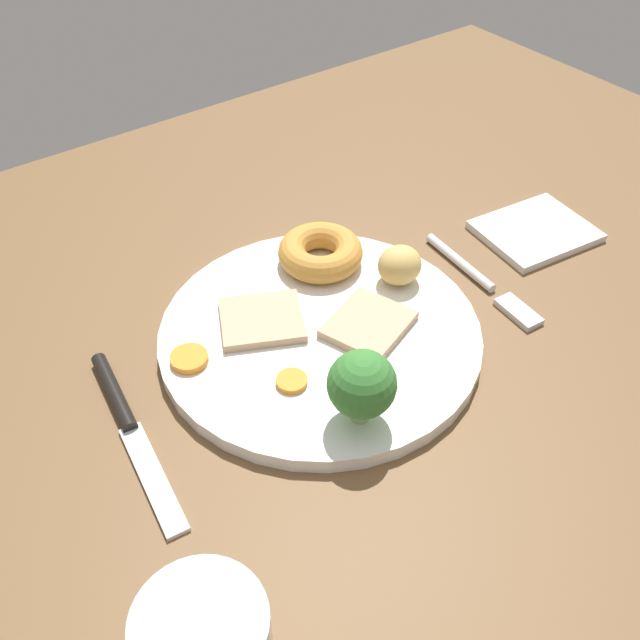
{
  "coord_description": "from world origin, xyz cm",
  "views": [
    {
      "loc": [
        29.4,
        37.75,
        46.9
      ],
      "look_at": [
        3.41,
        2.43,
        6.0
      ],
      "focal_mm": 39.67,
      "sensor_mm": 36.0,
      "label": 1
    }
  ],
  "objects_px": {
    "meat_slice_main": "(262,320)",
    "knife": "(127,421)",
    "meat_slice_under": "(369,324)",
    "yorkshire_pudding": "(320,252)",
    "broccoli_floret": "(362,385)",
    "carrot_coin_front": "(189,359)",
    "folded_napkin": "(535,231)",
    "fork": "(483,282)",
    "roast_potato_left": "(400,265)",
    "dinner_plate": "(320,334)",
    "carrot_coin_back": "(292,381)"
  },
  "relations": [
    {
      "from": "meat_slice_under",
      "to": "knife",
      "type": "relative_size",
      "value": 0.37
    },
    {
      "from": "yorkshire_pudding",
      "to": "fork",
      "type": "bearing_deg",
      "value": 137.91
    },
    {
      "from": "yorkshire_pudding",
      "to": "roast_potato_left",
      "type": "distance_m",
      "value": 0.08
    },
    {
      "from": "yorkshire_pudding",
      "to": "broccoli_floret",
      "type": "bearing_deg",
      "value": 62.68
    },
    {
      "from": "roast_potato_left",
      "to": "yorkshire_pudding",
      "type": "bearing_deg",
      "value": -56.26
    },
    {
      "from": "dinner_plate",
      "to": "meat_slice_main",
      "type": "xyz_separation_m",
      "value": [
        0.04,
        -0.04,
        0.01
      ]
    },
    {
      "from": "meat_slice_main",
      "to": "folded_napkin",
      "type": "bearing_deg",
      "value": 172.38
    },
    {
      "from": "carrot_coin_front",
      "to": "carrot_coin_back",
      "type": "relative_size",
      "value": 1.23
    },
    {
      "from": "meat_slice_main",
      "to": "broccoli_floret",
      "type": "distance_m",
      "value": 0.14
    },
    {
      "from": "meat_slice_main",
      "to": "broccoli_floret",
      "type": "relative_size",
      "value": 1.1
    },
    {
      "from": "dinner_plate",
      "to": "carrot_coin_front",
      "type": "relative_size",
      "value": 8.94
    },
    {
      "from": "roast_potato_left",
      "to": "carrot_coin_front",
      "type": "relative_size",
      "value": 1.32
    },
    {
      "from": "roast_potato_left",
      "to": "fork",
      "type": "xyz_separation_m",
      "value": [
        -0.07,
        0.04,
        -0.03
      ]
    },
    {
      "from": "meat_slice_main",
      "to": "fork",
      "type": "height_order",
      "value": "meat_slice_main"
    },
    {
      "from": "broccoli_floret",
      "to": "folded_napkin",
      "type": "relative_size",
      "value": 0.58
    },
    {
      "from": "fork",
      "to": "meat_slice_under",
      "type": "bearing_deg",
      "value": -88.18
    },
    {
      "from": "dinner_plate",
      "to": "meat_slice_under",
      "type": "bearing_deg",
      "value": 145.62
    },
    {
      "from": "carrot_coin_front",
      "to": "yorkshire_pudding",
      "type": "bearing_deg",
      "value": -165.96
    },
    {
      "from": "yorkshire_pudding",
      "to": "dinner_plate",
      "type": "bearing_deg",
      "value": 53.4
    },
    {
      "from": "fork",
      "to": "meat_slice_main",
      "type": "bearing_deg",
      "value": -102.93
    },
    {
      "from": "roast_potato_left",
      "to": "meat_slice_under",
      "type": "bearing_deg",
      "value": 27.99
    },
    {
      "from": "carrot_coin_front",
      "to": "broccoli_floret",
      "type": "height_order",
      "value": "broccoli_floret"
    },
    {
      "from": "carrot_coin_front",
      "to": "folded_napkin",
      "type": "distance_m",
      "value": 0.38
    },
    {
      "from": "broccoli_floret",
      "to": "knife",
      "type": "height_order",
      "value": "broccoli_floret"
    },
    {
      "from": "meat_slice_under",
      "to": "meat_slice_main",
      "type": "bearing_deg",
      "value": -39.51
    },
    {
      "from": "broccoli_floret",
      "to": "folded_napkin",
      "type": "bearing_deg",
      "value": -163.46
    },
    {
      "from": "yorkshire_pudding",
      "to": "fork",
      "type": "height_order",
      "value": "yorkshire_pudding"
    },
    {
      "from": "meat_slice_main",
      "to": "meat_slice_under",
      "type": "bearing_deg",
      "value": 140.49
    },
    {
      "from": "carrot_coin_back",
      "to": "knife",
      "type": "bearing_deg",
      "value": -22.57
    },
    {
      "from": "carrot_coin_front",
      "to": "fork",
      "type": "distance_m",
      "value": 0.29
    },
    {
      "from": "broccoli_floret",
      "to": "yorkshire_pudding",
      "type": "bearing_deg",
      "value": -117.32
    },
    {
      "from": "dinner_plate",
      "to": "meat_slice_main",
      "type": "bearing_deg",
      "value": -43.78
    },
    {
      "from": "roast_potato_left",
      "to": "carrot_coin_back",
      "type": "distance_m",
      "value": 0.16
    },
    {
      "from": "carrot_coin_front",
      "to": "folded_napkin",
      "type": "xyz_separation_m",
      "value": [
        -0.38,
        0.04,
        -0.01
      ]
    },
    {
      "from": "yorkshire_pudding",
      "to": "knife",
      "type": "relative_size",
      "value": 0.43
    },
    {
      "from": "carrot_coin_front",
      "to": "knife",
      "type": "bearing_deg",
      "value": 16.16
    },
    {
      "from": "folded_napkin",
      "to": "meat_slice_under",
      "type": "bearing_deg",
      "value": 4.29
    },
    {
      "from": "roast_potato_left",
      "to": "knife",
      "type": "bearing_deg",
      "value": -0.77
    },
    {
      "from": "dinner_plate",
      "to": "carrot_coin_front",
      "type": "height_order",
      "value": "carrot_coin_front"
    },
    {
      "from": "roast_potato_left",
      "to": "folded_napkin",
      "type": "xyz_separation_m",
      "value": [
        -0.17,
        0.02,
        -0.03
      ]
    },
    {
      "from": "meat_slice_under",
      "to": "carrot_coin_back",
      "type": "relative_size",
      "value": 2.74
    },
    {
      "from": "yorkshire_pudding",
      "to": "carrot_coin_back",
      "type": "xyz_separation_m",
      "value": [
        0.11,
        0.11,
        -0.01
      ]
    },
    {
      "from": "meat_slice_main",
      "to": "knife",
      "type": "relative_size",
      "value": 0.38
    },
    {
      "from": "dinner_plate",
      "to": "knife",
      "type": "relative_size",
      "value": 1.5
    },
    {
      "from": "carrot_coin_back",
      "to": "carrot_coin_front",
      "type": "bearing_deg",
      "value": -52.13
    },
    {
      "from": "fork",
      "to": "dinner_plate",
      "type": "bearing_deg",
      "value": -95.51
    },
    {
      "from": "carrot_coin_front",
      "to": "carrot_coin_back",
      "type": "bearing_deg",
      "value": 127.87
    },
    {
      "from": "broccoli_floret",
      "to": "fork",
      "type": "relative_size",
      "value": 0.41
    },
    {
      "from": "yorkshire_pudding",
      "to": "carrot_coin_front",
      "type": "relative_size",
      "value": 2.58
    },
    {
      "from": "meat_slice_under",
      "to": "broccoli_floret",
      "type": "height_order",
      "value": "broccoli_floret"
    }
  ]
}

